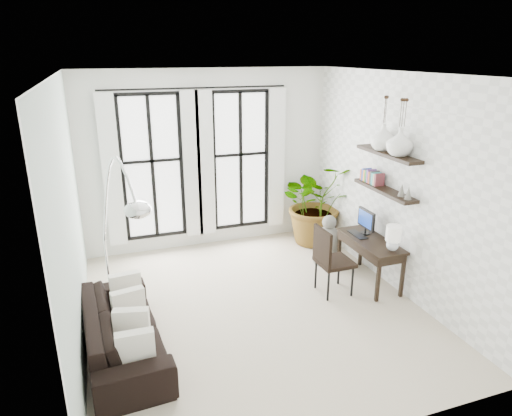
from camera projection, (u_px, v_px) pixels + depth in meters
name	position (u px, v px, depth m)	size (l,w,h in m)	color
floor	(253.00, 308.00, 6.49)	(5.00, 5.00, 0.00)	beige
ceiling	(253.00, 74.00, 5.46)	(5.00, 5.00, 0.00)	white
wall_left	(69.00, 221.00, 5.27)	(5.00, 5.00, 0.00)	#A4B7AA
wall_right	(398.00, 185.00, 6.68)	(5.00, 5.00, 0.00)	white
wall_back	(208.00, 160.00, 8.21)	(4.50, 4.50, 0.00)	white
windows	(198.00, 164.00, 8.09)	(3.26, 0.13, 2.65)	white
wall_shelves	(384.00, 175.00, 6.74)	(0.25, 1.30, 0.60)	black
sofa	(123.00, 330.00, 5.43)	(2.13, 0.83, 0.62)	black
throw_pillows	(130.00, 314.00, 5.40)	(0.40, 1.52, 0.40)	silver
plant	(317.00, 202.00, 8.51)	(1.42, 1.23, 1.58)	#2D7228
desk	(372.00, 243.00, 6.94)	(0.52, 1.23, 1.12)	black
desk_chair	(329.00, 257.00, 6.69)	(0.50, 0.50, 1.05)	black
arc_lamp	(117.00, 197.00, 5.55)	(0.73, 1.48, 2.30)	silver
buddha	(328.00, 243.00, 7.78)	(0.48, 0.48, 0.86)	slate
vase_a	(400.00, 142.00, 6.31)	(0.37, 0.37, 0.38)	white
vase_b	(383.00, 137.00, 6.67)	(0.37, 0.37, 0.38)	white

